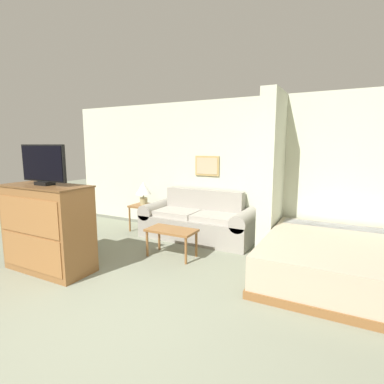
{
  "coord_description": "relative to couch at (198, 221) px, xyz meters",
  "views": [
    {
      "loc": [
        2.09,
        -1.89,
        1.76
      ],
      "look_at": [
        0.02,
        2.07,
        1.05
      ],
      "focal_mm": 28.0,
      "sensor_mm": 36.0,
      "label": 1
    }
  ],
  "objects": [
    {
      "name": "tv",
      "position": [
        -1.21,
        -2.27,
        1.16
      ],
      "size": [
        0.83,
        0.16,
        0.55
      ],
      "color": "black",
      "rests_on": "tv_dresser"
    },
    {
      "name": "table_lamp",
      "position": [
        -1.22,
        -0.04,
        0.53
      ],
      "size": [
        0.32,
        0.32,
        0.47
      ],
      "color": "tan",
      "rests_on": "side_table"
    },
    {
      "name": "wall_partition_pillar",
      "position": [
        1.35,
        -0.02,
        0.97
      ],
      "size": [
        0.24,
        0.88,
        2.6
      ],
      "color": "beige",
      "rests_on": "ground_plane"
    },
    {
      "name": "wall_back",
      "position": [
        0.36,
        0.48,
        0.97
      ],
      "size": [
        7.37,
        0.16,
        2.6
      ],
      "color": "beige",
      "rests_on": "ground_plane"
    },
    {
      "name": "coffee_table",
      "position": [
        0.06,
        -1.04,
        0.06
      ],
      "size": [
        0.78,
        0.42,
        0.45
      ],
      "color": "brown",
      "rests_on": "ground_plane"
    },
    {
      "name": "ground_plane",
      "position": [
        0.36,
        -3.02,
        -0.33
      ],
      "size": [
        20.0,
        20.0,
        0.0
      ],
      "primitive_type": "plane",
      "color": "gray"
    },
    {
      "name": "side_table",
      "position": [
        -1.22,
        -0.04,
        0.13
      ],
      "size": [
        0.48,
        0.48,
        0.54
      ],
      "color": "brown",
      "rests_on": "ground_plane"
    },
    {
      "name": "tv_dresser",
      "position": [
        -1.21,
        -2.27,
        0.28
      ],
      "size": [
        1.3,
        0.58,
        1.21
      ],
      "color": "brown",
      "rests_on": "ground_plane"
    },
    {
      "name": "couch",
      "position": [
        0.0,
        0.0,
        0.0
      ],
      "size": [
        2.14,
        0.84,
        0.9
      ],
      "color": "gray",
      "rests_on": "ground_plane"
    },
    {
      "name": "bed",
      "position": [
        2.39,
        -0.69,
        -0.07
      ],
      "size": [
        1.82,
        2.16,
        0.51
      ],
      "color": "brown",
      "rests_on": "ground_plane"
    }
  ]
}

